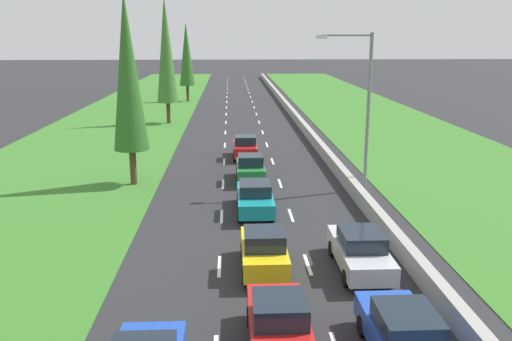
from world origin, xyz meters
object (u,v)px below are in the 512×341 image
yellow_hatchback_centre_lane (264,250)px  red_hatchback_centre_lane_sixth (245,147)px  street_light_mast (363,101)px  poplar_tree_fourth (186,54)px  red_hatchback_centre_lane (279,323)px  blue_sedan_right_lane (405,337)px  teal_sedan_centre_lane (255,197)px  poplar_tree_third (166,50)px  silver_sedan_right_lane (360,250)px  green_hatchback_centre_lane (250,168)px  poplar_tree_second (128,73)px

yellow_hatchback_centre_lane → red_hatchback_centre_lane_sixth: bearing=90.5°
street_light_mast → poplar_tree_fourth: bearing=106.8°
red_hatchback_centre_lane → yellow_hatchback_centre_lane: 5.34m
blue_sedan_right_lane → street_light_mast: street_light_mast is taller
blue_sedan_right_lane → teal_sedan_centre_lane: size_ratio=1.00×
red_hatchback_centre_lane → poplar_tree_third: (-7.71, 41.46, 6.57)m
red_hatchback_centre_lane → silver_sedan_right_lane: bearing=55.2°
blue_sedan_right_lane → yellow_hatchback_centre_lane: size_ratio=1.15×
teal_sedan_centre_lane → red_hatchback_centre_lane_sixth: (-0.15, 12.58, 0.02)m
teal_sedan_centre_lane → green_hatchback_centre_lane: bearing=90.0°
street_light_mast → silver_sedan_right_lane: bearing=-103.1°
yellow_hatchback_centre_lane → green_hatchback_centre_lane: bearing=90.1°
yellow_hatchback_centre_lane → poplar_tree_fourth: 55.99m
poplar_tree_second → poplar_tree_third: poplar_tree_third is taller
yellow_hatchback_centre_lane → green_hatchback_centre_lane: same height
poplar_tree_third → poplar_tree_fourth: 19.18m
red_hatchback_centre_lane_sixth → silver_sedan_right_lane: red_hatchback_centre_lane_sixth is taller
poplar_tree_fourth → street_light_mast: poplar_tree_fourth is taller
teal_sedan_centre_lane → poplar_tree_third: 30.82m
red_hatchback_centre_lane → blue_sedan_right_lane: 3.50m
poplar_tree_second → street_light_mast: bearing=-7.6°
blue_sedan_right_lane → teal_sedan_centre_lane: (-3.51, 13.17, 0.00)m
blue_sedan_right_lane → poplar_tree_fourth: poplar_tree_fourth is taller
yellow_hatchback_centre_lane → green_hatchback_centre_lane: 13.09m
blue_sedan_right_lane → green_hatchback_centre_lane: size_ratio=1.15×
red_hatchback_centre_lane → green_hatchback_centre_lane: same height
silver_sedan_right_lane → poplar_tree_fourth: 56.71m
silver_sedan_right_lane → street_light_mast: size_ratio=0.50×
poplar_tree_fourth → green_hatchback_centre_lane: bearing=-80.5°
silver_sedan_right_lane → street_light_mast: bearing=76.9°
blue_sedan_right_lane → silver_sedan_right_lane: bearing=88.0°
blue_sedan_right_lane → teal_sedan_centre_lane: same height
blue_sedan_right_lane → red_hatchback_centre_lane_sixth: size_ratio=1.15×
poplar_tree_second → red_hatchback_centre_lane_sixth: bearing=44.8°
green_hatchback_centre_lane → poplar_tree_third: (-7.59, 23.03, 6.57)m
teal_sedan_centre_lane → red_hatchback_centre_lane_sixth: 12.58m
yellow_hatchback_centre_lane → teal_sedan_centre_lane: (-0.02, 7.00, -0.02)m
poplar_tree_second → poplar_tree_fourth: poplar_tree_second is taller
blue_sedan_right_lane → poplar_tree_fourth: bearing=99.8°
silver_sedan_right_lane → poplar_tree_third: (-11.32, 36.26, 6.60)m
street_light_mast → yellow_hatchback_centre_lane: bearing=-120.0°
red_hatchback_centre_lane → poplar_tree_fourth: (-7.19, 60.60, 5.52)m
yellow_hatchback_centre_lane → red_hatchback_centre_lane_sixth: size_ratio=1.00×
red_hatchback_centre_lane → teal_sedan_centre_lane: bearing=90.5°
silver_sedan_right_lane → poplar_tree_second: poplar_tree_second is taller
red_hatchback_centre_lane → street_light_mast: size_ratio=0.43×
yellow_hatchback_centre_lane → teal_sedan_centre_lane: yellow_hatchback_centre_lane is taller
yellow_hatchback_centre_lane → street_light_mast: street_light_mast is taller
red_hatchback_centre_lane → poplar_tree_fourth: size_ratio=0.37×
poplar_tree_second → poplar_tree_fourth: bearing=89.9°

